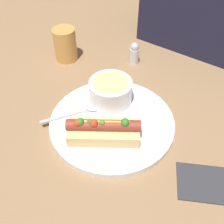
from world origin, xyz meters
The scene contains 8 objects.
ground_plane centered at (0.00, 0.00, 0.00)m, with size 4.00×4.00×0.00m, color #93704C.
dinner_plate centered at (0.00, 0.00, 0.01)m, with size 0.28×0.28×0.02m.
hot_dog centered at (0.01, -0.05, 0.04)m, with size 0.16×0.13×0.06m.
soup_bowl centered at (-0.04, 0.05, 0.05)m, with size 0.10×0.10×0.06m.
spoon centered at (-0.07, -0.01, 0.02)m, with size 0.10×0.14×0.01m.
drinking_glass centered at (-0.27, 0.14, 0.05)m, with size 0.06×0.06×0.10m.
napkin centered at (0.25, -0.01, 0.00)m, with size 0.17×0.14×0.01m.
salt_shaker centered at (-0.09, 0.24, 0.03)m, with size 0.03×0.03×0.06m.
Camera 1 is at (0.23, -0.33, 0.45)m, focal length 42.00 mm.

